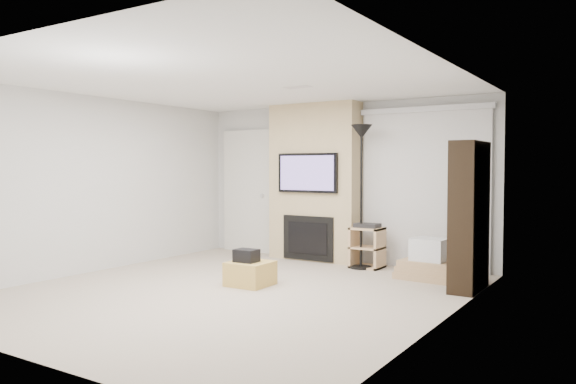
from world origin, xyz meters
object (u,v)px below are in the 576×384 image
Objects in this scene: av_stand at (367,245)px; ottoman at (250,273)px; box_stack at (430,263)px; floor_lamp at (361,156)px; bookshelf at (469,216)px.

ottoman is at bearing -110.55° from av_stand.
av_stand is at bearing 69.45° from ottoman.
ottoman is 0.58× the size of box_stack.
bookshelf is (1.72, -0.62, -0.76)m from floor_lamp.
floor_lamp is 3.19× the size of av_stand.
floor_lamp is at bearing 160.05° from bookshelf.
floor_lamp is 1.32m from av_stand.
ottoman is at bearing -110.14° from floor_lamp.
floor_lamp reaches higher than ottoman.
floor_lamp is 1.84m from box_stack.
ottoman is 0.28× the size of bookshelf.
ottoman is 2.07m from av_stand.
av_stand is (0.05, 0.10, -1.31)m from floor_lamp.
box_stack reaches higher than ottoman.
floor_lamp is 1.17× the size of bookshelf.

